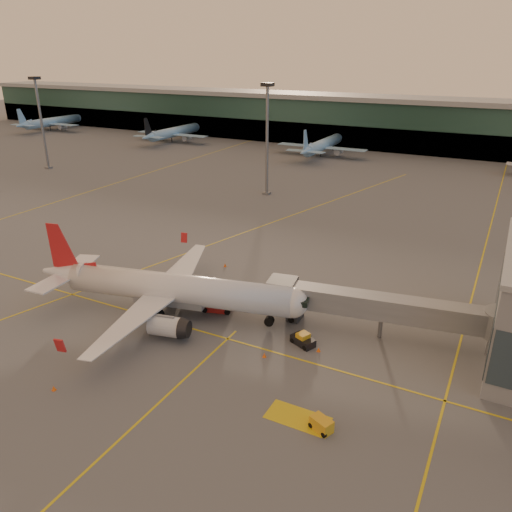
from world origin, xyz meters
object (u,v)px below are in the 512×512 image
at_px(main_airplane, 170,289).
at_px(catering_truck, 216,295).
at_px(pushback_tug, 303,340).
at_px(gpu_cart, 321,425).

distance_m(main_airplane, catering_truck, 6.15).
bearing_deg(pushback_tug, gpu_cart, -36.75).
height_order(gpu_cart, pushback_tug, pushback_tug).
height_order(main_airplane, gpu_cart, main_airplane).
height_order(main_airplane, catering_truck, main_airplane).
xyz_separation_m(main_airplane, pushback_tug, (18.23, 1.12, -3.01)).
xyz_separation_m(gpu_cart, pushback_tug, (-7.03, 12.54, 0.01)).
xyz_separation_m(main_airplane, gpu_cart, (25.26, -11.41, -3.03)).
bearing_deg(catering_truck, gpu_cart, -52.27).
relative_size(gpu_cart, pushback_tug, 0.73).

